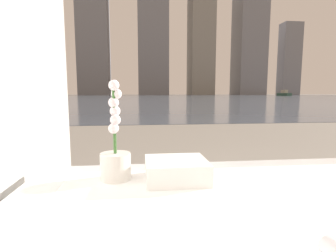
{
  "coord_description": "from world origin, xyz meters",
  "views": [
    {
      "loc": [
        -0.38,
        -0.23,
        0.89
      ],
      "look_at": [
        -0.1,
        2.23,
        0.57
      ],
      "focal_mm": 28.0,
      "sensor_mm": 36.0,
      "label": 1
    }
  ],
  "objects": [
    {
      "name": "skyline_tower_5",
      "position": [
        70.5,
        118.0,
        16.44
      ],
      "size": [
        8.69,
        6.3,
        32.89
      ],
      "color": "slate",
      "rests_on": "ground_plane"
    },
    {
      "name": "skyline_tower_4",
      "position": [
        50.44,
        118.0,
        27.04
      ],
      "size": [
        12.28,
        13.7,
        54.08
      ],
      "color": "slate",
      "rests_on": "ground_plane"
    },
    {
      "name": "skyline_tower_2",
      "position": [
        6.42,
        118.0,
        38.59
      ],
      "size": [
        12.93,
        13.43,
        77.19
      ],
      "color": "slate",
      "rests_on": "ground_plane"
    },
    {
      "name": "skyline_tower_1",
      "position": [
        -18.84,
        118.0,
        33.78
      ],
      "size": [
        12.79,
        11.33,
        67.56
      ],
      "color": "slate",
      "rests_on": "ground_plane"
    },
    {
      "name": "towel_stack",
      "position": [
        -0.24,
        0.75,
        0.59
      ],
      "size": [
        0.24,
        0.22,
        0.08
      ],
      "color": "white",
      "rests_on": "bathtub"
    },
    {
      "name": "skyline_tower_0",
      "position": [
        -38.72,
        118.0,
        37.77
      ],
      "size": [
        7.71,
        11.33,
        75.55
      ],
      "color": "slate",
      "rests_on": "ground_plane"
    },
    {
      "name": "potted_orchid",
      "position": [
        -0.47,
        0.78,
        0.65
      ],
      "size": [
        0.12,
        0.12,
        0.39
      ],
      "color": "silver",
      "rests_on": "bathtub"
    },
    {
      "name": "skyline_tower_3",
      "position": [
        27.95,
        118.0,
        40.45
      ],
      "size": [
        10.22,
        13.03,
        80.9
      ],
      "color": "gray",
      "rests_on": "ground_plane"
    },
    {
      "name": "harbor_boat_2",
      "position": [
        -34.27,
        72.28,
        0.47
      ],
      "size": [
        2.25,
        3.67,
        1.3
      ],
      "color": "#335647",
      "rests_on": "harbor_water"
    },
    {
      "name": "harbor_boat_3",
      "position": [
        44.33,
        76.17,
        0.66
      ],
      "size": [
        2.25,
        5.06,
        1.83
      ],
      "color": "#335647",
      "rests_on": "harbor_water"
    },
    {
      "name": "harbor_water",
      "position": [
        0.0,
        62.0,
        0.01
      ],
      "size": [
        180.0,
        110.0,
        0.01
      ],
      "color": "slate",
      "rests_on": "ground_plane"
    }
  ]
}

